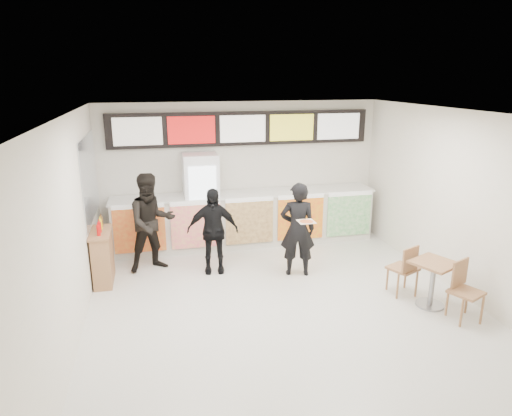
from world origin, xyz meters
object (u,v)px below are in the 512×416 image
object	(u,v)px
condiment_ledge	(103,256)
customer_left	(152,222)
customer_main	(298,229)
customer_mid	(213,231)
cafe_table	(433,276)
drinks_fridge	(201,202)
service_counter	(246,219)

from	to	relation	value
condiment_ledge	customer_left	bearing A→B (deg)	23.68
customer_main	customer_mid	size ratio (longest dim) A/B	1.08
customer_left	customer_mid	size ratio (longest dim) A/B	1.16
customer_left	cafe_table	distance (m)	4.91
drinks_fridge	customer_mid	distance (m)	1.30
customer_main	cafe_table	size ratio (longest dim) A/B	1.11
service_counter	customer_mid	xyz separation A→B (m)	(-0.88, -1.26, 0.22)
service_counter	drinks_fridge	distance (m)	1.03
service_counter	condiment_ledge	xyz separation A→B (m)	(-2.82, -1.29, -0.09)
customer_left	cafe_table	world-z (taller)	customer_left
customer_left	service_counter	bearing A→B (deg)	8.65
customer_main	cafe_table	bearing A→B (deg)	149.84
service_counter	customer_main	bearing A→B (deg)	-71.23
service_counter	drinks_fridge	size ratio (longest dim) A/B	2.78
drinks_fridge	customer_left	xyz separation A→B (m)	(-1.02, -0.93, -0.08)
drinks_fridge	customer_left	distance (m)	1.38
service_counter	customer_left	world-z (taller)	customer_left
drinks_fridge	cafe_table	size ratio (longest dim) A/B	1.29
drinks_fridge	condiment_ledge	xyz separation A→B (m)	(-1.89, -1.30, -0.52)
condiment_ledge	customer_mid	bearing A→B (deg)	0.78
condiment_ledge	cafe_table	bearing A→B (deg)	-22.12
customer_mid	customer_main	bearing A→B (deg)	-10.46
drinks_fridge	cafe_table	bearing A→B (deg)	-46.43
service_counter	condiment_ledge	world-z (taller)	service_counter
customer_left	customer_mid	distance (m)	1.14
service_counter	customer_mid	distance (m)	1.56
drinks_fridge	customer_main	world-z (taller)	drinks_fridge
service_counter	customer_mid	bearing A→B (deg)	-124.94
customer_main	customer_left	bearing A→B (deg)	-3.93
customer_main	cafe_table	distance (m)	2.38
customer_main	condiment_ledge	xyz separation A→B (m)	(-3.41, 0.44, -0.38)
customer_main	customer_mid	bearing A→B (deg)	-3.70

